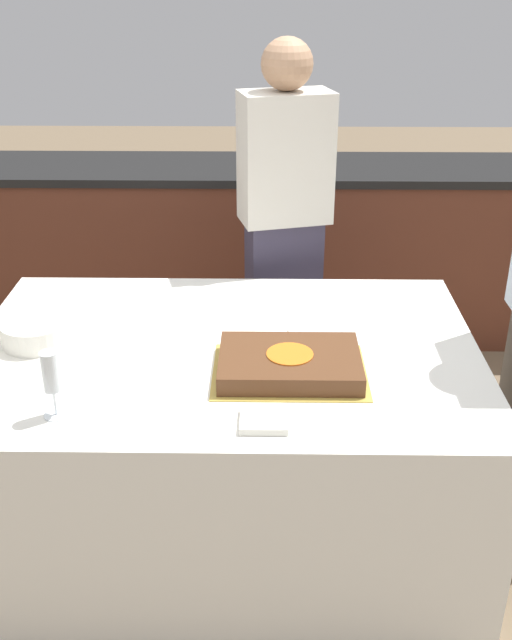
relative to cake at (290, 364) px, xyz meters
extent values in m
plane|color=#7A664C|center=(-0.21, 0.15, -0.78)|extent=(14.00, 14.00, 0.00)
cube|color=#5B2D1E|center=(-0.21, 1.79, -0.34)|extent=(4.40, 0.55, 0.88)
cube|color=black|center=(-0.21, 1.79, 0.12)|extent=(4.40, 0.58, 0.04)
cube|color=white|center=(-0.21, 0.15, -0.41)|extent=(1.64, 1.13, 0.75)
cube|color=gold|center=(0.00, 0.00, -0.03)|extent=(0.46, 0.34, 0.00)
cube|color=#56331C|center=(0.00, 0.00, 0.00)|extent=(0.42, 0.30, 0.06)
cylinder|color=orange|center=(0.00, 0.00, 0.03)|extent=(0.14, 0.14, 0.00)
cylinder|color=white|center=(-0.82, 0.18, 0.01)|extent=(0.22, 0.22, 0.08)
cylinder|color=white|center=(-0.65, -0.24, -0.03)|extent=(0.07, 0.07, 0.00)
cylinder|color=white|center=(-0.65, -0.24, 0.01)|extent=(0.01, 0.01, 0.08)
cylinder|color=white|center=(-0.65, -0.24, 0.11)|extent=(0.05, 0.05, 0.12)
cylinder|color=white|center=(0.09, 0.29, -0.03)|extent=(0.19, 0.19, 0.00)
cube|color=white|center=(-0.08, -0.28, -0.02)|extent=(0.13, 0.12, 0.02)
cube|color=#383347|center=(0.00, 0.94, -0.32)|extent=(0.33, 0.23, 0.92)
cube|color=silver|center=(0.00, 0.94, 0.39)|extent=(0.39, 0.28, 0.51)
sphere|color=tan|center=(0.00, 0.94, 0.74)|extent=(0.20, 0.20, 0.20)
camera|label=1|loc=(-0.07, -1.96, 1.12)|focal=42.00mm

